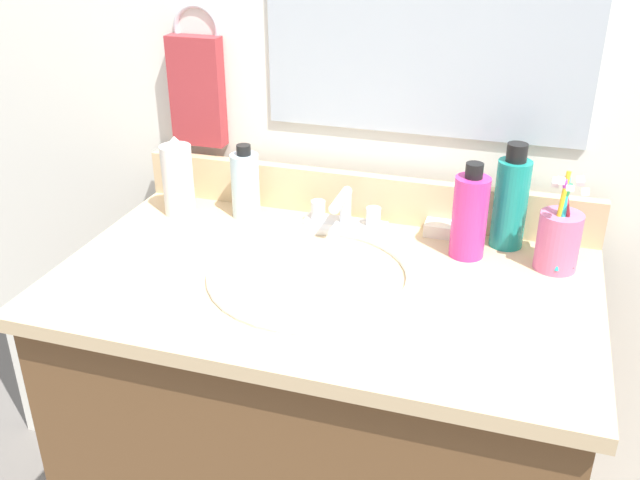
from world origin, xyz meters
TOP-DOWN VIEW (x-y plane):
  - vanity_cabinet at (0.00, 0.00)m, footprint 0.87×0.50m
  - countertop at (0.00, 0.00)m, footprint 0.91×0.54m
  - backsplash at (0.00, 0.26)m, footprint 0.91×0.02m
  - back_wall at (0.00, 0.32)m, footprint 2.01×0.04m
  - towel_ring at (-0.35, 0.30)m, footprint 0.10×0.01m
  - hand_towel at (-0.35, 0.28)m, footprint 0.11×0.04m
  - sink_basin at (-0.02, 0.00)m, footprint 0.36×0.36m
  - faucet at (-0.02, 0.20)m, footprint 0.16×0.10m
  - bottle_mouthwash_teal at (0.28, 0.22)m, footprint 0.06×0.06m
  - bottle_gel_clear at (-0.22, 0.20)m, footprint 0.06×0.06m
  - bottle_soap_pink at (0.22, 0.16)m, footprint 0.06×0.06m
  - bottle_lotion_white at (-0.35, 0.17)m, footprint 0.06×0.06m
  - cup_pink at (0.37, 0.15)m, footprint 0.07×0.08m
  - soap_bar at (0.17, 0.22)m, footprint 0.06×0.04m

SIDE VIEW (x-z plane):
  - vanity_cabinet at x=0.00m, z-range 0.00..0.82m
  - back_wall at x=0.00m, z-range 0.00..1.30m
  - sink_basin at x=-0.02m, z-range 0.76..0.87m
  - countertop at x=0.00m, z-range 0.82..0.85m
  - soap_bar at x=0.17m, z-range 0.85..0.87m
  - faucet at x=-0.02m, z-range 0.83..0.92m
  - backsplash at x=0.00m, z-range 0.85..0.94m
  - cup_pink at x=0.37m, z-range 0.81..0.99m
  - bottle_gel_clear at x=-0.22m, z-range 0.84..0.99m
  - bottle_lotion_white at x=-0.35m, z-range 0.84..1.00m
  - bottle_soap_pink at x=0.22m, z-range 0.84..1.01m
  - bottle_mouthwash_teal at x=0.28m, z-range 0.84..1.03m
  - hand_towel at x=-0.35m, z-range 0.96..1.18m
  - towel_ring at x=-0.35m, z-range 1.14..1.24m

